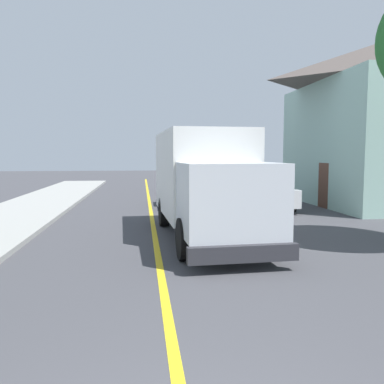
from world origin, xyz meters
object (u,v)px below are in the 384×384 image
box_truck (205,179)px  parked_car_mid (181,180)px  parked_car_near (184,189)px  parked_van_across (264,192)px

box_truck → parked_car_mid: 14.87m
parked_car_near → parked_car_mid: same height
parked_car_near → parked_van_across: size_ratio=1.01×
parked_car_near → parked_car_mid: size_ratio=0.99×
parked_car_mid → parked_van_across: 9.52m
parked_car_near → parked_car_mid: 7.42m
parked_car_near → parked_van_across: bearing=-24.8°
box_truck → parked_car_near: bearing=88.9°
box_truck → parked_car_near: box_truck is taller
box_truck → parked_van_across: (3.68, 5.78, -0.97)m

